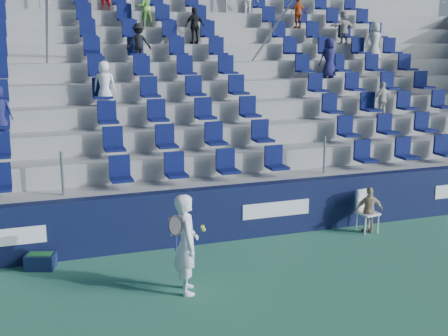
# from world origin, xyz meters

# --- Properties ---
(ground) EXTENTS (70.00, 70.00, 0.00)m
(ground) POSITION_xyz_m (0.00, 0.00, 0.00)
(ground) COLOR #327456
(ground) RESTS_ON ground
(sponsor_wall) EXTENTS (24.00, 0.32, 1.20)m
(sponsor_wall) POSITION_xyz_m (0.00, 3.15, 0.60)
(sponsor_wall) COLOR #0E1434
(sponsor_wall) RESTS_ON ground
(grandstand) EXTENTS (24.00, 8.17, 6.63)m
(grandstand) POSITION_xyz_m (-0.00, 8.24, 2.14)
(grandstand) COLOR #9B9B96
(grandstand) RESTS_ON ground
(tennis_player) EXTENTS (0.69, 0.69, 1.76)m
(tennis_player) POSITION_xyz_m (-1.16, 0.86, 0.88)
(tennis_player) COLOR white
(tennis_player) RESTS_ON ground
(line_judge_chair) EXTENTS (0.49, 0.51, 0.97)m
(line_judge_chair) POSITION_xyz_m (3.59, 2.65, 0.55)
(line_judge_chair) COLOR white
(line_judge_chair) RESTS_ON ground
(line_judge) EXTENTS (0.67, 0.43, 1.07)m
(line_judge) POSITION_xyz_m (3.59, 2.50, 0.53)
(line_judge) COLOR tan
(line_judge) RESTS_ON ground
(ball_bin) EXTENTS (0.63, 0.52, 0.31)m
(ball_bin) POSITION_xyz_m (-3.54, 2.75, 0.17)
(ball_bin) COLOR #101B3D
(ball_bin) RESTS_ON ground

